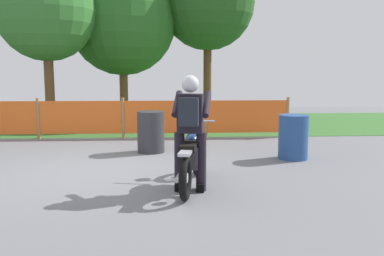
{
  "coord_description": "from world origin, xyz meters",
  "views": [
    {
      "loc": [
        1.24,
        -7.26,
        1.77
      ],
      "look_at": [
        1.55,
        -1.14,
        0.9
      ],
      "focal_mm": 38.77,
      "sensor_mm": 36.0,
      "label": 1
    }
  ],
  "objects_px": {
    "motorcycle_lead": "(192,157)",
    "spare_drum": "(293,137)",
    "rider_lead": "(190,126)",
    "oil_drum": "(151,132)"
  },
  "relations": [
    {
      "from": "motorcycle_lead",
      "to": "oil_drum",
      "type": "distance_m",
      "value": 2.78
    },
    {
      "from": "spare_drum",
      "to": "motorcycle_lead",
      "type": "bearing_deg",
      "value": -138.57
    },
    {
      "from": "motorcycle_lead",
      "to": "spare_drum",
      "type": "height_order",
      "value": "motorcycle_lead"
    },
    {
      "from": "motorcycle_lead",
      "to": "rider_lead",
      "type": "height_order",
      "value": "rider_lead"
    },
    {
      "from": "oil_drum",
      "to": "spare_drum",
      "type": "relative_size",
      "value": 1.0
    },
    {
      "from": "oil_drum",
      "to": "rider_lead",
      "type": "bearing_deg",
      "value": -76.21
    },
    {
      "from": "rider_lead",
      "to": "spare_drum",
      "type": "bearing_deg",
      "value": -35.65
    },
    {
      "from": "motorcycle_lead",
      "to": "spare_drum",
      "type": "distance_m",
      "value": 2.81
    },
    {
      "from": "rider_lead",
      "to": "motorcycle_lead",
      "type": "bearing_deg",
      "value": 0.51
    },
    {
      "from": "rider_lead",
      "to": "spare_drum",
      "type": "distance_m",
      "value": 3.03
    }
  ]
}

